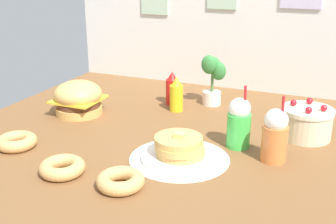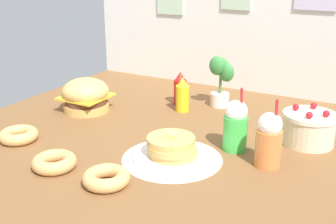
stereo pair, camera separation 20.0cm
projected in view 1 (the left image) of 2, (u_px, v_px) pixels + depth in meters
The scene contains 14 objects.
ground_plane at pixel (154, 143), 194.33cm from camera, with size 191.79×193.95×2.00cm, color brown.
back_wall at pixel (219, 19), 262.96cm from camera, with size 191.79×4.20×84.31cm.
doily_mat at pixel (180, 158), 176.56cm from camera, with size 41.52×41.52×0.40cm, color white.
burger at pixel (78, 98), 225.06cm from camera, with size 25.03×25.03×18.05cm.
pancake_stack at pixel (180, 149), 175.11cm from camera, with size 32.09×32.09×11.23cm.
layer_cake at pixel (306, 123), 195.38cm from camera, with size 23.56×23.56×17.18cm.
ketchup_bottle at pixel (172, 89), 240.75cm from camera, with size 7.17×7.17×18.87cm.
mustard_bottle at pixel (176, 95), 229.75cm from camera, with size 7.17×7.17×18.87cm.
cream_soda_cup at pixel (239, 123), 184.53cm from camera, with size 10.38×10.38×28.32cm.
orange_float_cup at pixel (275, 136), 171.41cm from camera, with size 10.38×10.38×28.33cm.
donut_pink_glaze at pixel (16, 141), 186.63cm from camera, with size 17.55×17.55×5.28cm.
donut_chocolate at pixel (62, 167), 163.50cm from camera, with size 17.55×17.55×5.28cm.
donut_vanilla at pixel (120, 180), 153.71cm from camera, with size 17.55×17.55×5.28cm.
potted_plant at pixel (213, 78), 237.23cm from camera, with size 13.09×11.88×28.78cm.
Camera 1 is at (75.17, -161.55, 78.07)cm, focal length 45.72 mm.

